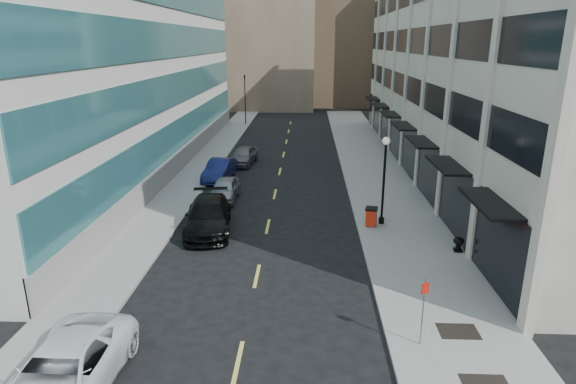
# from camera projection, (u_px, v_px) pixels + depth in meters

# --- Properties ---
(sidewalk_right) EXTENTS (5.00, 80.00, 0.15)m
(sidewalk_right) POSITION_uv_depth(u_px,v_px,m) (385.00, 194.00, 32.50)
(sidewalk_right) COLOR gray
(sidewalk_right) RESTS_ON ground
(sidewalk_left) EXTENTS (3.00, 80.00, 0.15)m
(sidewalk_left) POSITION_uv_depth(u_px,v_px,m) (181.00, 192.00, 33.04)
(sidewalk_left) COLOR gray
(sidewalk_left) RESTS_ON ground
(building_right) EXTENTS (15.30, 46.50, 18.25)m
(building_right) POSITION_uv_depth(u_px,v_px,m) (505.00, 55.00, 36.12)
(building_right) COLOR beige
(building_right) RESTS_ON ground
(building_left) EXTENTS (16.14, 46.00, 20.00)m
(building_left) POSITION_uv_depth(u_px,v_px,m) (74.00, 41.00, 37.11)
(building_left) COLOR silver
(building_left) RESTS_ON ground
(skyline_tan_near) EXTENTS (14.00, 18.00, 28.00)m
(skyline_tan_near) POSITION_uv_depth(u_px,v_px,m) (269.00, 14.00, 74.52)
(skyline_tan_near) COLOR #8C785B
(skyline_tan_near) RESTS_ON ground
(skyline_tan_far) EXTENTS (12.00, 14.00, 22.00)m
(skyline_tan_far) POSITION_uv_depth(u_px,v_px,m) (218.00, 35.00, 85.34)
(skyline_tan_far) COLOR #8C785B
(skyline_tan_far) RESTS_ON ground
(skyline_stone) EXTENTS (10.00, 14.00, 20.00)m
(skyline_stone) POSITION_uv_depth(u_px,v_px,m) (413.00, 41.00, 72.96)
(skyline_stone) COLOR beige
(skyline_stone) RESTS_ON ground
(grate_far) EXTENTS (1.40, 1.00, 0.01)m
(grate_far) POSITION_uv_depth(u_px,v_px,m) (458.00, 331.00, 17.03)
(grate_far) COLOR black
(grate_far) RESTS_ON sidewalk_right
(road_centerline) EXTENTS (0.15, 68.20, 0.01)m
(road_centerline) POSITION_uv_depth(u_px,v_px,m) (272.00, 209.00, 29.95)
(road_centerline) COLOR #D8CC4C
(road_centerline) RESTS_ON ground
(traffic_signal) EXTENTS (0.66, 0.66, 6.98)m
(traffic_signal) POSITION_uv_depth(u_px,v_px,m) (245.00, 78.00, 58.00)
(traffic_signal) COLOR black
(traffic_signal) RESTS_ON ground
(car_white_van) EXTENTS (2.76, 5.84, 1.61)m
(car_white_van) POSITION_uv_depth(u_px,v_px,m) (63.00, 374.00, 13.85)
(car_white_van) COLOR white
(car_white_van) RESTS_ON ground
(car_black_pickup) EXTENTS (3.11, 6.08, 1.69)m
(car_black_pickup) POSITION_uv_depth(u_px,v_px,m) (208.00, 216.00, 26.28)
(car_black_pickup) COLOR black
(car_black_pickup) RESTS_ON ground
(car_silver_sedan) EXTENTS (1.75, 4.20, 1.42)m
(car_silver_sedan) POSITION_uv_depth(u_px,v_px,m) (225.00, 189.00, 31.42)
(car_silver_sedan) COLOR #95979D
(car_silver_sedan) RESTS_ON ground
(car_blue_sedan) EXTENTS (2.08, 4.78, 1.53)m
(car_blue_sedan) POSITION_uv_depth(u_px,v_px,m) (220.00, 170.00, 35.98)
(car_blue_sedan) COLOR #141A4D
(car_blue_sedan) RESTS_ON ground
(car_grey_sedan) EXTENTS (2.32, 4.61, 1.51)m
(car_grey_sedan) POSITION_uv_depth(u_px,v_px,m) (244.00, 155.00, 40.59)
(car_grey_sedan) COLOR slate
(car_grey_sedan) RESTS_ON ground
(trash_bin) EXTENTS (0.78, 0.79, 1.05)m
(trash_bin) POSITION_uv_depth(u_px,v_px,m) (371.00, 216.00, 26.64)
(trash_bin) COLOR red
(trash_bin) RESTS_ON sidewalk_right
(lamppost) EXTENTS (0.42, 0.42, 5.05)m
(lamppost) POSITION_uv_depth(u_px,v_px,m) (384.00, 172.00, 26.27)
(lamppost) COLOR black
(lamppost) RESTS_ON sidewalk_right
(sign_post) EXTENTS (0.28, 0.15, 2.49)m
(sign_post) POSITION_uv_depth(u_px,v_px,m) (424.00, 302.00, 15.84)
(sign_post) COLOR slate
(sign_post) RESTS_ON sidewalk_right
(urn_planter) EXTENTS (0.52, 0.52, 0.72)m
(urn_planter) POSITION_uv_depth(u_px,v_px,m) (459.00, 243.00, 23.42)
(urn_planter) COLOR black
(urn_planter) RESTS_ON sidewalk_right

